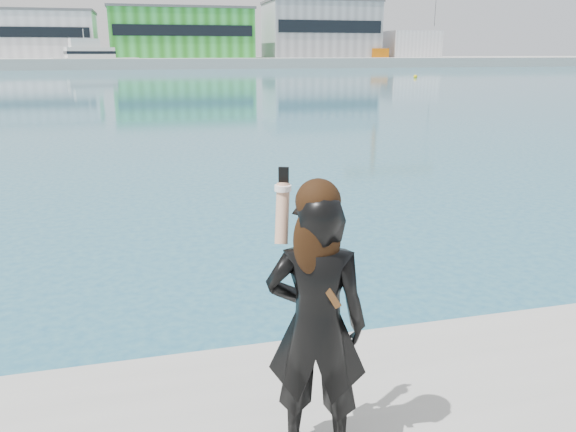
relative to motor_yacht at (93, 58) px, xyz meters
name	(u,v)px	position (x,y,z in m)	size (l,w,h in m)	color
far_quay	(146,62)	(10.17, 14.35, -1.10)	(320.00, 40.00, 2.00)	#9E9E99
warehouse_white	(35,34)	(-11.83, 12.33, 4.66)	(24.48, 15.35, 9.50)	silver
warehouse_green	(181,33)	(18.17, 12.33, 5.16)	(30.60, 16.36, 10.50)	#289024
warehouse_grey_right	(320,29)	(50.17, 12.33, 6.16)	(25.50, 15.35, 12.50)	gray
ancillary_shed	(410,44)	(72.17, 10.35, 2.90)	(12.00, 10.00, 6.00)	silver
flagpole_right	(250,36)	(32.27, 5.35, 4.44)	(1.28, 0.16, 8.00)	silver
motor_yacht	(93,58)	(0.00, 0.00, 0.00)	(16.61, 8.52, 7.47)	white
buoy_near	(415,78)	(43.49, -50.25, -2.10)	(0.50, 0.50, 0.50)	#DDC00B
woman	(316,318)	(9.60, -116.05, -0.38)	(0.73, 0.60, 1.81)	black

